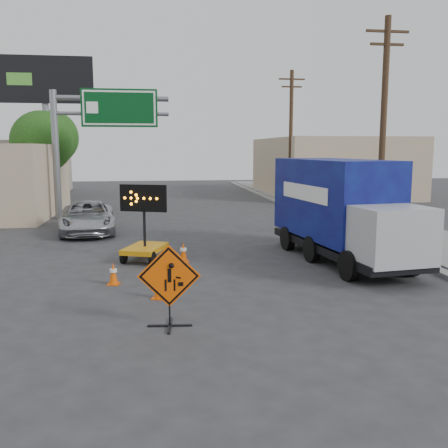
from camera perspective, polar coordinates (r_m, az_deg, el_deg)
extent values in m
plane|color=#2D2D30|center=(10.50, 0.09, -12.39)|extent=(100.00, 100.00, 0.00)
cube|color=gray|center=(26.42, 11.02, 0.40)|extent=(0.40, 60.00, 0.12)
cube|color=gray|center=(27.25, 15.59, 0.52)|extent=(4.00, 60.00, 0.15)
cube|color=tan|center=(42.26, 11.95, 6.45)|extent=(10.00, 14.00, 4.60)
cylinder|color=slate|center=(28.18, -18.66, 7.43)|extent=(0.36, 0.36, 6.80)
cylinder|color=slate|center=(27.91, -12.72, 13.83)|extent=(6.00, 0.28, 0.28)
cylinder|color=slate|center=(27.85, -12.66, 12.19)|extent=(6.00, 0.20, 0.20)
cube|color=#043B15|center=(27.72, -11.86, 12.86)|extent=(4.00, 0.10, 2.00)
cube|color=silver|center=(27.65, -11.87, 12.87)|extent=(3.80, 0.01, 1.80)
cylinder|color=slate|center=(36.41, -19.57, 9.29)|extent=(0.44, 0.44, 9.00)
cube|color=silver|center=(36.50, -19.61, 15.27)|extent=(6.00, 0.25, 3.00)
cube|color=black|center=(36.36, -19.66, 15.30)|extent=(6.10, 0.04, 3.10)
cylinder|color=#402E1B|center=(21.84, 17.71, 10.15)|extent=(0.26, 0.26, 9.00)
cube|color=#402E1B|center=(22.31, 18.19, 20.19)|extent=(1.80, 0.10, 0.10)
cube|color=#402E1B|center=(22.22, 18.13, 18.93)|extent=(1.40, 0.10, 0.10)
cylinder|color=#402E1B|center=(35.00, 7.63, 9.75)|extent=(0.26, 0.26, 9.00)
cube|color=#402E1B|center=(35.29, 7.76, 16.09)|extent=(1.80, 0.10, 0.10)
cube|color=#402E1B|center=(35.23, 7.75, 15.28)|extent=(1.40, 0.10, 0.10)
cylinder|color=#402E1B|center=(32.46, -19.84, 4.33)|extent=(0.28, 0.28, 3.25)
sphere|color=#174313|center=(32.39, -20.07, 8.83)|extent=(3.71, 3.71, 3.71)
cylinder|color=#402E1B|center=(40.48, -18.96, 5.36)|extent=(0.28, 0.28, 3.58)
sphere|color=#174313|center=(40.44, -19.15, 9.34)|extent=(4.10, 4.10, 4.10)
cube|color=black|center=(10.93, -6.21, -11.46)|extent=(0.95, 0.15, 0.04)
cube|color=black|center=(10.93, -6.21, -11.46)|extent=(0.15, 0.95, 0.04)
cylinder|color=black|center=(10.82, -6.24, -9.73)|extent=(0.04, 0.04, 0.74)
cube|color=#E55004|center=(10.61, -6.30, -5.94)|extent=(1.34, 0.14, 1.34)
cube|color=black|center=(10.61, -6.30, -5.94)|extent=(1.25, 0.11, 1.25)
cube|color=#CB830B|center=(17.15, -9.02, -2.78)|extent=(1.66, 2.08, 0.16)
cylinder|color=black|center=(16.98, -9.10, 0.67)|extent=(0.09, 0.09, 1.99)
cube|color=black|center=(16.90, -9.16, 2.95)|extent=(1.56, 0.66, 0.91)
imported|color=#AEB1B6|center=(23.26, -15.32, 0.74)|extent=(2.86, 5.27, 1.40)
cube|color=black|center=(17.20, 13.33, -2.46)|extent=(2.99, 7.28, 0.27)
cube|color=#0C064E|center=(17.63, 12.67, 2.91)|extent=(2.88, 5.71, 2.65)
cube|color=#9EA0A5|center=(14.50, 17.49, -1.29)|extent=(2.21, 1.83, 1.59)
cube|color=#E55004|center=(12.90, -7.39, -8.36)|extent=(0.44, 0.44, 0.03)
cone|color=#E55004|center=(12.80, -7.42, -6.86)|extent=(0.28, 0.28, 0.67)
cylinder|color=silver|center=(12.78, -7.43, -6.52)|extent=(0.23, 0.23, 0.10)
cube|color=#E55004|center=(14.40, -12.50, -6.70)|extent=(0.38, 0.38, 0.03)
cone|color=#E55004|center=(14.32, -12.54, -5.49)|extent=(0.25, 0.25, 0.60)
cylinder|color=silver|center=(14.30, -12.55, -5.21)|extent=(0.20, 0.20, 0.09)
cube|color=#E55004|center=(16.82, -4.66, -4.30)|extent=(0.35, 0.35, 0.03)
cone|color=#E55004|center=(16.74, -4.67, -3.18)|extent=(0.27, 0.27, 0.65)
cylinder|color=silver|center=(16.73, -4.67, -2.92)|extent=(0.22, 0.22, 0.09)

